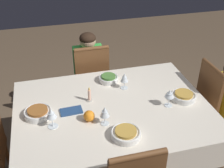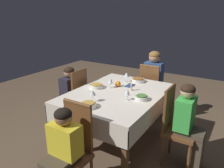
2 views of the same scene
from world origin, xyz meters
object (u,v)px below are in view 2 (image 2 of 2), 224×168
object	(u,v)px
bowl_south	(96,86)
napkin_red_folded	(130,86)
dining_table	(118,98)
chair_south	(75,97)
chair_east	(73,147)
wine_glass_east	(93,93)
bowl_west	(138,80)
wine_glass_south	(110,81)
bowl_east	(88,105)
person_child_yellow	(61,155)
chair_north	(175,124)
candle_centerpiece	(131,87)
person_child_dark	(68,94)
wine_glass_west	(127,75)
orange_fruit	(118,84)
person_child_green	(190,124)
person_adult_denim	(154,80)
bowl_north	(142,97)
chair_west	(150,90)
wine_glass_north	(127,92)

from	to	relation	value
bowl_south	napkin_red_folded	size ratio (longest dim) A/B	1.20
dining_table	chair_south	distance (m)	0.80
chair_east	wine_glass_east	size ratio (longest dim) A/B	6.69
bowl_west	wine_glass_south	bearing A→B (deg)	-25.17
chair_east	bowl_east	distance (m)	0.50
chair_east	person_child_yellow	bearing A→B (deg)	-90.00
bowl_east	napkin_red_folded	xyz separation A→B (m)	(-0.89, 0.06, -0.02)
chair_north	wine_glass_south	xyz separation A→B (m)	(-0.08, -0.96, 0.35)
candle_centerpiece	chair_north	bearing A→B (deg)	78.73
person_child_dark	person_child_yellow	bearing A→B (deg)	40.65
wine_glass_west	orange_fruit	bearing A→B (deg)	0.24
bowl_south	bowl_east	bearing A→B (deg)	27.87
person_child_yellow	bowl_west	size ratio (longest dim) A/B	4.79
chair_south	person_child_green	distance (m)	1.72
chair_east	bowl_east	bearing A→B (deg)	104.47
dining_table	wine_glass_west	size ratio (longest dim) A/B	9.98
candle_centerpiece	chair_south	bearing A→B (deg)	-82.69
person_adult_denim	wine_glass_west	world-z (taller)	person_adult_denim
orange_fruit	bowl_north	bearing A→B (deg)	61.72
person_child_dark	chair_west	bearing A→B (deg)	132.24
bowl_west	wine_glass_east	size ratio (longest dim) A/B	1.40
bowl_east	napkin_red_folded	world-z (taller)	bowl_east
wine_glass_south	orange_fruit	world-z (taller)	wine_glass_south
person_child_yellow	bowl_south	size ratio (longest dim) A/B	4.85
dining_table	chair_west	distance (m)	0.99
person_child_green	bowl_east	world-z (taller)	person_child_green
bowl_north	wine_glass_south	size ratio (longest dim) A/B	1.16
candle_centerpiece	orange_fruit	distance (m)	0.24
wine_glass_south	chair_north	bearing A→B (deg)	85.31
chair_south	bowl_west	distance (m)	1.00
person_child_yellow	person_child_dark	size ratio (longest dim) A/B	0.98
wine_glass_south	orange_fruit	size ratio (longest dim) A/B	1.82
person_child_green	bowl_south	size ratio (longest dim) A/B	5.14
wine_glass_west	bowl_south	bearing A→B (deg)	-25.91
chair_south	bowl_west	bearing A→B (deg)	122.32
chair_south	person_child_dark	distance (m)	0.16
chair_south	person_child_dark	world-z (taller)	person_child_dark
person_child_dark	bowl_south	xyz separation A→B (m)	(0.04, 0.60, 0.26)
dining_table	bowl_east	distance (m)	0.58
dining_table	napkin_red_folded	bearing A→B (deg)	176.61
orange_fruit	person_child_green	bearing A→B (deg)	80.39
chair_east	wine_glass_south	xyz separation A→B (m)	(-1.07, -0.24, 0.35)
chair_east	wine_glass_east	bearing A→B (deg)	105.90
person_child_yellow	wine_glass_north	xyz separation A→B (m)	(-0.97, 0.17, 0.34)
chair_west	wine_glass_north	world-z (taller)	chair_west
bowl_east	bowl_north	xyz separation A→B (m)	(-0.51, 0.41, 0.00)
person_child_dark	wine_glass_west	bearing A→B (deg)	116.96
person_adult_denim	person_child_dark	world-z (taller)	person_adult_denim
chair_east	bowl_east	xyz separation A→B (m)	(-0.40, -0.10, 0.28)
chair_east	napkin_red_folded	world-z (taller)	chair_east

